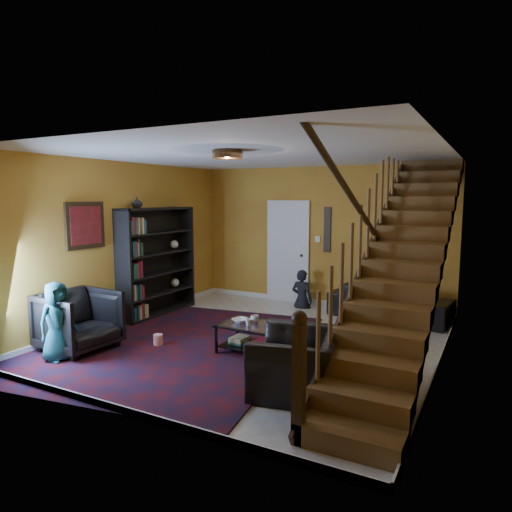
{
  "coord_description": "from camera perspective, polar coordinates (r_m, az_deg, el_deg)",
  "views": [
    {
      "loc": [
        3.17,
        -5.95,
        2.19
      ],
      "look_at": [
        -0.22,
        0.4,
        1.26
      ],
      "focal_mm": 32.0,
      "sensor_mm": 36.0,
      "label": 1
    }
  ],
  "objects": [
    {
      "name": "rug",
      "position": [
        7.07,
        -10.84,
        -10.72
      ],
      "size": [
        4.33,
        4.78,
        0.02
      ],
      "primitive_type": "cube",
      "rotation": [
        0.0,
        0.0,
        0.15
      ],
      "color": "#400B0F",
      "rests_on": "floor"
    },
    {
      "name": "armchair_right",
      "position": [
        5.28,
        5.04,
        -13.12
      ],
      "size": [
        1.12,
        1.23,
        0.69
      ],
      "primitive_type": "imported",
      "rotation": [
        0.0,
        0.0,
        -1.36
      ],
      "color": "black",
      "rests_on": "floor"
    },
    {
      "name": "sofa",
      "position": [
        8.63,
        16.31,
        -5.54
      ],
      "size": [
        2.19,
        1.09,
        0.61
      ],
      "primitive_type": "imported",
      "rotation": [
        0.0,
        0.0,
        3.01
      ],
      "color": "black",
      "rests_on": "floor"
    },
    {
      "name": "framed_picture",
      "position": [
        7.66,
        -20.56,
        3.61
      ],
      "size": [
        0.04,
        0.74,
        0.74
      ],
      "primitive_type": "cube",
      "color": "maroon",
      "rests_on": "room"
    },
    {
      "name": "ceiling_fixture",
      "position": [
        6.08,
        -3.59,
        12.55
      ],
      "size": [
        0.4,
        0.4,
        0.1
      ],
      "primitive_type": "cylinder",
      "color": "#3F2814",
      "rests_on": "room"
    },
    {
      "name": "person_child",
      "position": [
        6.68,
        -23.59,
        -7.54
      ],
      "size": [
        0.39,
        0.56,
        1.08
      ],
      "primitive_type": "imported",
      "rotation": [
        0.0,
        0.0,
        1.48
      ],
      "color": "#1A5B66",
      "rests_on": "armchair_left"
    },
    {
      "name": "wall_hanging",
      "position": [
        9.22,
        8.9,
        3.29
      ],
      "size": [
        0.14,
        0.03,
        0.9
      ],
      "primitive_type": "cube",
      "color": "black",
      "rests_on": "room"
    },
    {
      "name": "person_adult_a",
      "position": [
        9.2,
        5.75,
        -5.45
      ],
      "size": [
        0.47,
        0.33,
        1.22
      ],
      "primitive_type": "imported",
      "rotation": [
        0.0,
        0.0,
        3.04
      ],
      "color": "black",
      "rests_on": "sofa"
    },
    {
      "name": "floor",
      "position": [
        7.09,
        0.05,
        -10.62
      ],
      "size": [
        5.5,
        5.5,
        0.0
      ],
      "primitive_type": "plane",
      "color": "beige",
      "rests_on": "ground"
    },
    {
      "name": "staircase",
      "position": [
        6.09,
        17.94,
        -0.45
      ],
      "size": [
        0.95,
        5.02,
        3.18
      ],
      "color": "brown",
      "rests_on": "floor"
    },
    {
      "name": "bookshelf",
      "position": [
        8.69,
        -12.18,
        -0.91
      ],
      "size": [
        0.35,
        1.8,
        2.0
      ],
      "color": "black",
      "rests_on": "floor"
    },
    {
      "name": "bowl",
      "position": [
        6.54,
        -1.96,
        -8.05
      ],
      "size": [
        0.28,
        0.28,
        0.06
      ],
      "primitive_type": "imported",
      "rotation": [
        0.0,
        0.0,
        -0.29
      ],
      "color": "#999999",
      "rests_on": "coffee_table"
    },
    {
      "name": "cup_a",
      "position": [
        6.56,
        -0.16,
        -7.83
      ],
      "size": [
        0.14,
        0.14,
        0.09
      ],
      "primitive_type": "imported",
      "rotation": [
        0.0,
        0.0,
        0.19
      ],
      "color": "#999999",
      "rests_on": "coffee_table"
    },
    {
      "name": "armchair_left",
      "position": [
        7.05,
        -21.26,
        -7.57
      ],
      "size": [
        1.01,
        0.98,
        0.87
      ],
      "primitive_type": "imported",
      "rotation": [
        0.0,
        0.0,
        1.51
      ],
      "color": "black",
      "rests_on": "floor"
    },
    {
      "name": "popcorn_bucket",
      "position": [
        7.0,
        -12.14,
        -10.18
      ],
      "size": [
        0.18,
        0.18,
        0.16
      ],
      "primitive_type": "cylinder",
      "rotation": [
        0.0,
        0.0,
        -0.32
      ],
      "color": "red",
      "rests_on": "rug"
    },
    {
      "name": "door",
      "position": [
        9.57,
        4.02,
        0.35
      ],
      "size": [
        0.82,
        0.05,
        2.05
      ],
      "primitive_type": "cube",
      "color": "silver",
      "rests_on": "floor"
    },
    {
      "name": "vase",
      "position": [
        8.23,
        -14.65,
        6.47
      ],
      "size": [
        0.18,
        0.18,
        0.19
      ],
      "primitive_type": "imported",
      "color": "#999999",
      "rests_on": "bookshelf"
    },
    {
      "name": "cup_b",
      "position": [
        6.37,
        -0.92,
        -8.27
      ],
      "size": [
        0.13,
        0.13,
        0.1
      ],
      "primitive_type": "imported",
      "rotation": [
        0.0,
        0.0,
        0.26
      ],
      "color": "#999999",
      "rests_on": "coffee_table"
    },
    {
      "name": "room",
      "position": [
        8.83,
        -3.54,
        -6.68
      ],
      "size": [
        5.5,
        5.5,
        5.5
      ],
      "color": "gold",
      "rests_on": "ground"
    },
    {
      "name": "person_adult_b",
      "position": [
        8.7,
        16.36,
        -6.17
      ],
      "size": [
        0.69,
        0.57,
        1.3
      ],
      "primitive_type": "imported",
      "rotation": [
        0.0,
        0.0,
        3.27
      ],
      "color": "black",
      "rests_on": "sofa"
    },
    {
      "name": "coffee_table",
      "position": [
        6.46,
        0.41,
        -10.18
      ],
      "size": [
        1.13,
        0.69,
        0.42
      ],
      "rotation": [
        0.0,
        0.0,
        -0.04
      ],
      "color": "black",
      "rests_on": "floor"
    }
  ]
}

